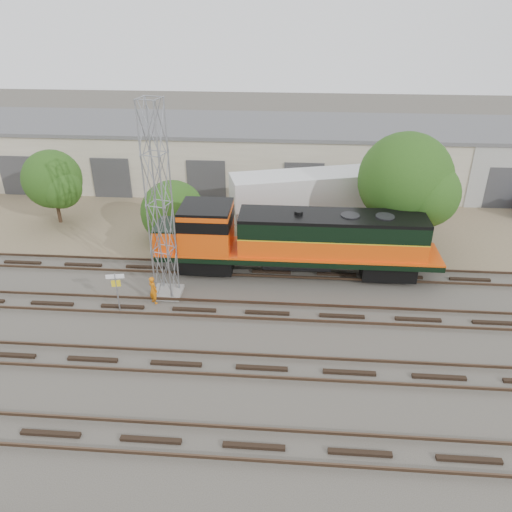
# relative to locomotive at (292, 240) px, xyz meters

# --- Properties ---
(ground) EXTENTS (140.00, 140.00, 0.00)m
(ground) POSITION_rel_locomotive_xyz_m (-1.23, -6.00, -2.34)
(ground) COLOR #47423A
(ground) RESTS_ON ground
(dirt_strip) EXTENTS (80.00, 16.00, 0.02)m
(dirt_strip) POSITION_rel_locomotive_xyz_m (-1.23, 9.00, -2.33)
(dirt_strip) COLOR #726047
(dirt_strip) RESTS_ON ground
(tracks) EXTENTS (80.00, 20.40, 0.28)m
(tracks) POSITION_rel_locomotive_xyz_m (-1.23, -9.00, -2.26)
(tracks) COLOR black
(tracks) RESTS_ON ground
(warehouse) EXTENTS (58.40, 10.40, 5.30)m
(warehouse) POSITION_rel_locomotive_xyz_m (-1.18, 16.98, 0.31)
(warehouse) COLOR beige
(warehouse) RESTS_ON ground
(locomotive) EXTENTS (16.95, 2.97, 4.07)m
(locomotive) POSITION_rel_locomotive_xyz_m (0.00, 0.00, 0.00)
(locomotive) COLOR black
(locomotive) RESTS_ON tracks
(signal_tower) EXTENTS (1.61, 1.61, 10.96)m
(signal_tower) POSITION_rel_locomotive_xyz_m (-7.06, -2.90, 2.98)
(signal_tower) COLOR gray
(signal_tower) RESTS_ON ground
(sign_post) EXTENTS (0.95, 0.22, 2.34)m
(sign_post) POSITION_rel_locomotive_xyz_m (-9.26, -4.84, -0.70)
(sign_post) COLOR gray
(sign_post) RESTS_ON ground
(worker) EXTENTS (0.72, 0.69, 1.66)m
(worker) POSITION_rel_locomotive_xyz_m (-7.60, -3.86, -1.51)
(worker) COLOR orange
(worker) RESTS_ON ground
(semi_trailer) EXTENTS (14.34, 6.61, 4.34)m
(semi_trailer) POSITION_rel_locomotive_xyz_m (2.89, 6.99, 0.39)
(semi_trailer) COLOR silver
(semi_trailer) RESTS_ON ground
(tree_west) EXTENTS (4.45, 4.24, 5.55)m
(tree_west) POSITION_rel_locomotive_xyz_m (-17.33, 6.34, 0.97)
(tree_west) COLOR #382619
(tree_west) RESTS_ON ground
(tree_mid) EXTENTS (4.66, 4.44, 4.44)m
(tree_mid) POSITION_rel_locomotive_xyz_m (-8.07, 4.33, -0.50)
(tree_mid) COLOR #382619
(tree_mid) RESTS_ON ground
(tree_east) EXTENTS (6.21, 5.91, 7.98)m
(tree_east) POSITION_rel_locomotive_xyz_m (7.23, 3.45, 2.53)
(tree_east) COLOR #382619
(tree_east) RESTS_ON ground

